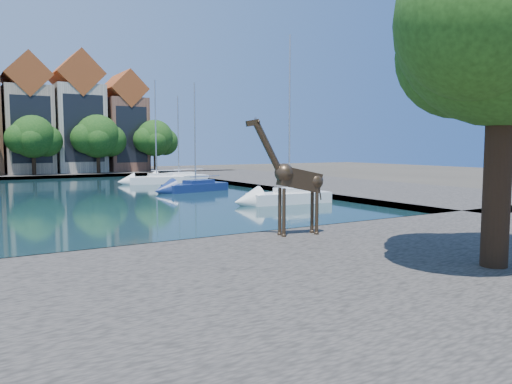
# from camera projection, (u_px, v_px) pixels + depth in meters

# --- Properties ---
(ground) EXTENTS (160.00, 160.00, 0.00)m
(ground) POSITION_uv_depth(u_px,v_px,m) (157.00, 255.00, 19.12)
(ground) COLOR #38332B
(ground) RESTS_ON ground
(water_basin) EXTENTS (38.00, 50.00, 0.08)m
(water_basin) POSITION_uv_depth(u_px,v_px,m) (53.00, 198.00, 39.59)
(water_basin) COLOR black
(water_basin) RESTS_ON ground
(near_quay) EXTENTS (50.00, 14.00, 0.50)m
(near_quay) POSITION_uv_depth(u_px,v_px,m) (249.00, 295.00, 13.12)
(near_quay) COLOR #4C4742
(near_quay) RESTS_ON ground
(far_quay) EXTENTS (60.00, 16.00, 0.50)m
(far_quay) POSITION_uv_depth(u_px,v_px,m) (13.00, 175.00, 66.87)
(far_quay) COLOR #4C4742
(far_quay) RESTS_ON ground
(right_quay) EXTENTS (14.00, 52.00, 0.50)m
(right_quay) POSITION_uv_depth(u_px,v_px,m) (306.00, 183.00, 52.41)
(right_quay) COLOR #4C4742
(right_quay) RESTS_ON ground
(plane_tree) EXTENTS (8.32, 6.40, 10.62)m
(plane_tree) POSITION_uv_depth(u_px,v_px,m) (507.00, 26.00, 14.64)
(plane_tree) COLOR #332114
(plane_tree) RESTS_ON near_quay
(townhouse_east_inner) EXTENTS (5.94, 9.18, 15.79)m
(townhouse_east_inner) POSITION_uv_depth(u_px,v_px,m) (27.00, 119.00, 67.20)
(townhouse_east_inner) COLOR tan
(townhouse_east_inner) RESTS_ON far_quay
(townhouse_east_mid) EXTENTS (6.43, 9.18, 16.65)m
(townhouse_east_mid) POSITION_uv_depth(u_px,v_px,m) (77.00, 118.00, 70.50)
(townhouse_east_mid) COLOR #BFB5A3
(townhouse_east_mid) RESTS_ON far_quay
(townhouse_east_end) EXTENTS (5.44, 9.18, 14.43)m
(townhouse_east_end) POSITION_uv_depth(u_px,v_px,m) (123.00, 126.00, 73.93)
(townhouse_east_end) COLOR brown
(townhouse_east_end) RESTS_ON far_quay
(far_tree_mid_east) EXTENTS (7.02, 5.40, 7.52)m
(far_tree_mid_east) POSITION_uv_depth(u_px,v_px,m) (34.00, 138.00, 62.80)
(far_tree_mid_east) COLOR #332114
(far_tree_mid_east) RESTS_ON far_quay
(far_tree_east) EXTENTS (7.54, 5.80, 7.84)m
(far_tree_east) POSITION_uv_depth(u_px,v_px,m) (98.00, 138.00, 66.90)
(far_tree_east) COLOR #332114
(far_tree_east) RESTS_ON far_quay
(far_tree_far_east) EXTENTS (6.76, 5.20, 7.36)m
(far_tree_far_east) POSITION_uv_depth(u_px,v_px,m) (156.00, 139.00, 71.02)
(far_tree_far_east) COLOR #332114
(far_tree_far_east) RESTS_ON far_quay
(giraffe_statue) EXTENTS (3.30, 0.89, 4.72)m
(giraffe_statue) POSITION_uv_depth(u_px,v_px,m) (294.00, 179.00, 20.37)
(giraffe_statue) COLOR #3B2C1D
(giraffe_statue) RESTS_ON near_quay
(sailboat_right_a) EXTENTS (6.11, 2.59, 11.78)m
(sailboat_right_a) POSITION_uv_depth(u_px,v_px,m) (289.00, 195.00, 35.57)
(sailboat_right_a) COLOR white
(sailboat_right_a) RESTS_ON water_basin
(sailboat_right_b) EXTENTS (6.26, 3.30, 9.69)m
(sailboat_right_b) POSITION_uv_depth(u_px,v_px,m) (196.00, 185.00, 45.00)
(sailboat_right_b) COLOR navy
(sailboat_right_b) RESTS_ON water_basin
(sailboat_right_c) EXTENTS (6.01, 3.25, 11.03)m
(sailboat_right_c) POSITION_uv_depth(u_px,v_px,m) (157.00, 178.00, 53.71)
(sailboat_right_c) COLOR white
(sailboat_right_c) RESTS_ON water_basin
(sailboat_right_d) EXTENTS (6.44, 2.54, 9.61)m
(sailboat_right_d) POSITION_uv_depth(u_px,v_px,m) (179.00, 177.00, 56.15)
(sailboat_right_d) COLOR white
(sailboat_right_d) RESTS_ON water_basin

